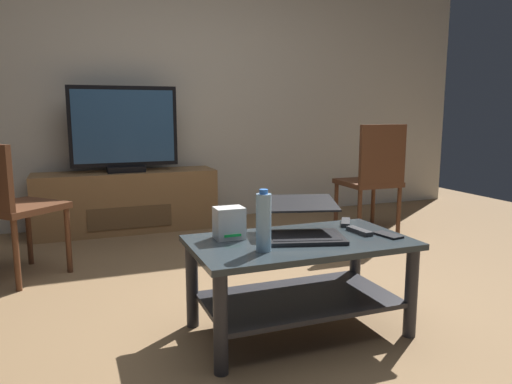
{
  "coord_description": "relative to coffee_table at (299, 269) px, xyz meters",
  "views": [
    {
      "loc": [
        -0.94,
        -2.15,
        1.05
      ],
      "look_at": [
        0.02,
        0.33,
        0.61
      ],
      "focal_mm": 34.06,
      "sensor_mm": 36.0,
      "label": 1
    }
  ],
  "objects": [
    {
      "name": "soundbar_remote",
      "position": [
        0.37,
        0.19,
        0.15
      ],
      "size": [
        0.12,
        0.16,
        0.02
      ],
      "primitive_type": "cube",
      "rotation": [
        0.0,
        0.0,
        -0.57
      ],
      "color": "#2D2D30",
      "rests_on": "coffee_table"
    },
    {
      "name": "ground_plane",
      "position": [
        -0.05,
        0.17,
        -0.31
      ],
      "size": [
        7.68,
        7.68,
        0.0
      ],
      "primitive_type": "plane",
      "color": "olive"
    },
    {
      "name": "dining_chair",
      "position": [
        1.37,
        1.4,
        0.21
      ],
      "size": [
        0.45,
        0.45,
        0.94
      ],
      "color": "#59331E",
      "rests_on": "ground"
    },
    {
      "name": "side_chair",
      "position": [
        -1.35,
        1.29,
        0.19
      ],
      "size": [
        0.62,
        0.62,
        0.86
      ],
      "color": "#59331E",
      "rests_on": "ground"
    },
    {
      "name": "water_bottle_near",
      "position": [
        -0.23,
        -0.11,
        0.27
      ],
      "size": [
        0.07,
        0.07,
        0.27
      ],
      "color": "#99C6E5",
      "rests_on": "coffee_table"
    },
    {
      "name": "tv_remote",
      "position": [
        0.33,
        0.01,
        0.15
      ],
      "size": [
        0.06,
        0.16,
        0.02
      ],
      "primitive_type": "cube",
      "rotation": [
        0.0,
        0.0,
        0.08
      ],
      "color": "#2D2D30",
      "rests_on": "coffee_table"
    },
    {
      "name": "laptop",
      "position": [
        0.04,
        0.05,
        0.21
      ],
      "size": [
        0.46,
        0.49,
        0.17
      ],
      "color": "black",
      "rests_on": "coffee_table"
    },
    {
      "name": "media_cabinet",
      "position": [
        -0.53,
        2.35,
        -0.05
      ],
      "size": [
        1.55,
        0.41,
        0.53
      ],
      "color": "olive",
      "rests_on": "ground"
    },
    {
      "name": "television",
      "position": [
        -0.53,
        2.33,
        0.57
      ],
      "size": [
        0.91,
        0.2,
        0.73
      ],
      "color": "black",
      "rests_on": "media_cabinet"
    },
    {
      "name": "coffee_table",
      "position": [
        0.0,
        0.0,
        0.0
      ],
      "size": [
        1.02,
        0.57,
        0.46
      ],
      "color": "#2D383D",
      "rests_on": "ground"
    },
    {
      "name": "cell_phone",
      "position": [
        0.43,
        -0.09,
        0.15
      ],
      "size": [
        0.09,
        0.15,
        0.01
      ],
      "primitive_type": "cube",
      "rotation": [
        0.0,
        0.0,
        0.18
      ],
      "color": "black",
      "rests_on": "coffee_table"
    },
    {
      "name": "router_box",
      "position": [
        -0.3,
        0.14,
        0.22
      ],
      "size": [
        0.14,
        0.11,
        0.15
      ],
      "color": "white",
      "rests_on": "coffee_table"
    },
    {
      "name": "back_wall",
      "position": [
        -0.05,
        2.67,
        1.09
      ],
      "size": [
        6.4,
        0.12,
        2.8
      ],
      "primitive_type": "cube",
      "color": "beige",
      "rests_on": "ground"
    }
  ]
}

